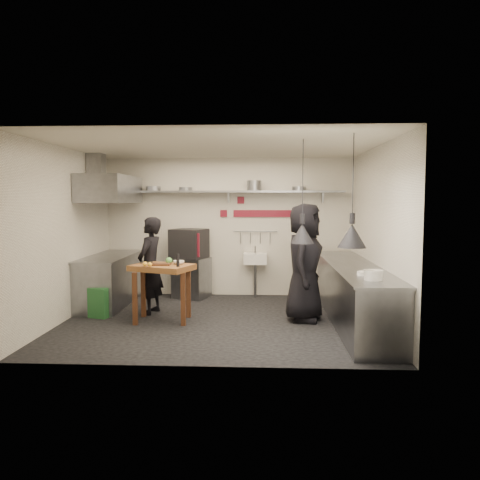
{
  "coord_description": "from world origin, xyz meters",
  "views": [
    {
      "loc": [
        0.7,
        -7.43,
        1.96
      ],
      "look_at": [
        0.32,
        0.3,
        1.29
      ],
      "focal_mm": 35.0,
      "sensor_mm": 36.0,
      "label": 1
    }
  ],
  "objects_px": {
    "combi_oven": "(189,244)",
    "green_bin": "(102,302)",
    "prep_table": "(163,293)",
    "chef_right": "(304,262)",
    "chef_left": "(150,266)",
    "oven_stand": "(192,278)"
  },
  "relations": [
    {
      "from": "prep_table",
      "to": "chef_left",
      "type": "distance_m",
      "value": 0.71
    },
    {
      "from": "chef_right",
      "to": "green_bin",
      "type": "bearing_deg",
      "value": 104.51
    },
    {
      "from": "oven_stand",
      "to": "chef_left",
      "type": "height_order",
      "value": "chef_left"
    },
    {
      "from": "green_bin",
      "to": "chef_left",
      "type": "xyz_separation_m",
      "value": [
        0.77,
        0.27,
        0.58
      ]
    },
    {
      "from": "prep_table",
      "to": "chef_right",
      "type": "relative_size",
      "value": 0.48
    },
    {
      "from": "oven_stand",
      "to": "prep_table",
      "type": "distance_m",
      "value": 1.85
    },
    {
      "from": "green_bin",
      "to": "chef_left",
      "type": "bearing_deg",
      "value": 19.53
    },
    {
      "from": "green_bin",
      "to": "prep_table",
      "type": "distance_m",
      "value": 1.13
    },
    {
      "from": "green_bin",
      "to": "chef_left",
      "type": "relative_size",
      "value": 0.3
    },
    {
      "from": "oven_stand",
      "to": "green_bin",
      "type": "distance_m",
      "value": 2.06
    },
    {
      "from": "green_bin",
      "to": "prep_table",
      "type": "bearing_deg",
      "value": -12.2
    },
    {
      "from": "green_bin",
      "to": "chef_right",
      "type": "height_order",
      "value": "chef_right"
    },
    {
      "from": "combi_oven",
      "to": "chef_right",
      "type": "xyz_separation_m",
      "value": [
        2.14,
        -1.67,
        -0.14
      ]
    },
    {
      "from": "combi_oven",
      "to": "prep_table",
      "type": "height_order",
      "value": "combi_oven"
    },
    {
      "from": "prep_table",
      "to": "combi_oven",
      "type": "bearing_deg",
      "value": 105.93
    },
    {
      "from": "green_bin",
      "to": "chef_right",
      "type": "xyz_separation_m",
      "value": [
        3.37,
        -0.07,
        0.7
      ]
    },
    {
      "from": "oven_stand",
      "to": "chef_left",
      "type": "bearing_deg",
      "value": -90.39
    },
    {
      "from": "oven_stand",
      "to": "combi_oven",
      "type": "height_order",
      "value": "combi_oven"
    },
    {
      "from": "chef_left",
      "to": "green_bin",
      "type": "bearing_deg",
      "value": -58.35
    },
    {
      "from": "chef_left",
      "to": "chef_right",
      "type": "height_order",
      "value": "chef_right"
    },
    {
      "from": "combi_oven",
      "to": "green_bin",
      "type": "height_order",
      "value": "combi_oven"
    },
    {
      "from": "combi_oven",
      "to": "prep_table",
      "type": "bearing_deg",
      "value": -74.02
    }
  ]
}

